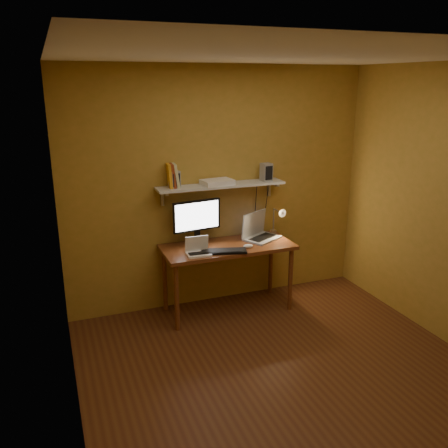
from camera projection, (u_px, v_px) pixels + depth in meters
name	position (u px, v px, depth m)	size (l,w,h in m)	color
room	(290.00, 230.00, 3.74)	(3.44, 3.24, 2.64)	#593116
desk	(228.00, 253.00, 5.06)	(1.40, 0.60, 0.75)	brown
wall_shelf	(221.00, 186.00, 5.03)	(1.40, 0.25, 0.21)	silver
monitor	(197.00, 220.00, 4.99)	(0.53, 0.25, 0.48)	black
laptop	(259.00, 231.00, 5.25)	(0.48, 0.43, 0.29)	#93959B
netbook	(198.00, 249.00, 4.76)	(0.25, 0.18, 0.18)	white
keyboard	(224.00, 251.00, 4.82)	(0.46, 0.15, 0.02)	black
mouse	(248.00, 246.00, 4.96)	(0.10, 0.07, 0.04)	white
desk_lamp	(278.00, 217.00, 5.31)	(0.09, 0.23, 0.38)	silver
speaker_left	(174.00, 179.00, 4.83)	(0.10, 0.10, 0.17)	#93959B
speaker_right	(266.00, 172.00, 5.17)	(0.11, 0.11, 0.19)	#93959B
books	(173.00, 176.00, 4.84)	(0.14, 0.17, 0.25)	orange
shelf_camera	(210.00, 184.00, 4.92)	(0.09, 0.05, 0.05)	silver
router	(217.00, 182.00, 5.00)	(0.33, 0.22, 0.05)	white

